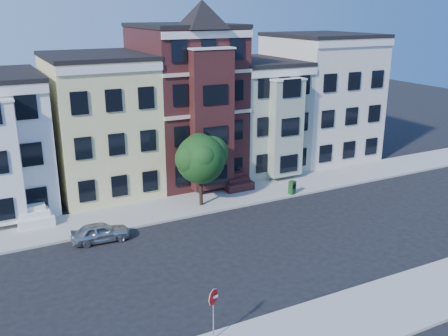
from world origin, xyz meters
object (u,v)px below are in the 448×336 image
street_tree (201,162)px  parked_car (100,232)px  newspaper_box (292,188)px  stop_sign (213,311)px

street_tree → parked_car: street_tree is taller
newspaper_box → stop_sign: stop_sign is taller
street_tree → newspaper_box: (6.95, -1.14, -2.64)m
newspaper_box → street_tree: bearing=151.8°
street_tree → newspaper_box: street_tree is taller
street_tree → stop_sign: street_tree is taller
parked_car → newspaper_box: size_ratio=3.41×
stop_sign → parked_car: bearing=87.4°
parked_car → newspaper_box: (14.62, 1.10, 0.07)m
parked_car → street_tree: bearing=-70.2°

